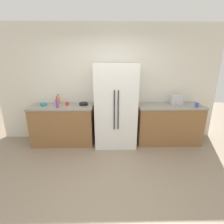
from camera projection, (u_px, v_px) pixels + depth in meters
The scene contains 12 objects.
ground_plane at pixel (108, 185), 2.75m from camera, with size 10.68×10.68×0.00m, color gray.
kitchen_back_panel at pixel (108, 84), 4.13m from camera, with size 5.34×0.10×2.74m, color silver.
counter_left at pixel (63, 124), 4.03m from camera, with size 1.43×0.64×0.93m.
counter_right at pixel (168, 123), 4.08m from camera, with size 1.50×0.64×0.93m.
refrigerator at pixel (116, 106), 3.86m from camera, with size 0.92×0.73×1.87m.
toaster at pixel (176, 100), 3.98m from camera, with size 0.27×0.18×0.21m, color silver.
bottle_a at pixel (57, 103), 3.70m from camera, with size 0.06×0.06×0.25m.
bottle_b at pixel (58, 100), 4.02m from camera, with size 0.08×0.08×0.23m.
cup_a at pixel (67, 104), 3.90m from camera, with size 0.07×0.07×0.08m, color red.
cup_b at pixel (197, 105), 3.77m from camera, with size 0.08×0.08×0.09m, color blue.
bowl_a at pixel (44, 104), 3.87m from camera, with size 0.15×0.15×0.06m, color teal.
bowl_b at pixel (83, 104), 3.92m from camera, with size 0.20×0.20×0.06m, color black.
Camera 1 is at (0.01, -2.27, 1.96)m, focal length 27.17 mm.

